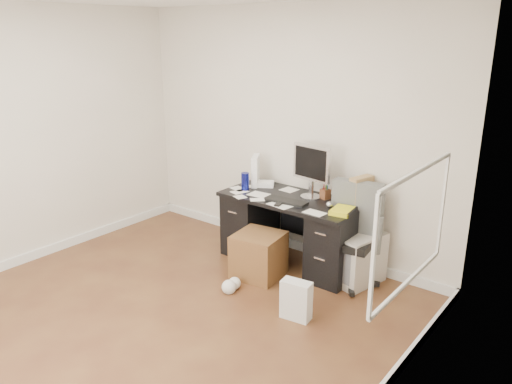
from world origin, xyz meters
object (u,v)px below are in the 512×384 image
pc_tower (363,260)px  wicker_basket (259,255)px  lcd_monitor (312,172)px  keyboard (286,201)px  office_chair (350,236)px  desk (291,228)px

pc_tower → wicker_basket: bearing=-139.8°
lcd_monitor → wicker_basket: (-0.25, -0.56, -0.81)m
wicker_basket → lcd_monitor: bearing=65.6°
keyboard → office_chair: office_chair is taller
office_chair → pc_tower: bearing=23.8°
office_chair → pc_tower: 0.29m
office_chair → wicker_basket: bearing=-160.5°
desk → keyboard: size_ratio=3.43×
lcd_monitor → keyboard: 0.41m
keyboard → pc_tower: size_ratio=0.85×
desk → pc_tower: size_ratio=2.93×
office_chair → lcd_monitor: bearing=157.7°
desk → office_chair: office_chair is taller
desk → office_chair: 0.73m
desk → pc_tower: desk is taller
lcd_monitor → pc_tower: 1.03m
pc_tower → wicker_basket: pc_tower is taller
pc_tower → desk: bearing=-165.0°
desk → lcd_monitor: (0.17, 0.11, 0.64)m
lcd_monitor → keyboard: lcd_monitor is taller
lcd_monitor → office_chair: size_ratio=0.56×
desk → keyboard: bearing=-73.3°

